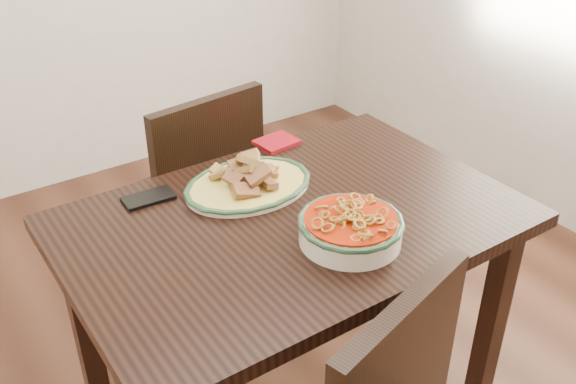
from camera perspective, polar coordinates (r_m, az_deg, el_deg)
dining_table at (r=1.73m, az=0.38°, el=-4.91°), size 1.17×0.78×0.75m
chair_far at (r=2.27m, az=-8.24°, el=-0.17°), size 0.47×0.47×0.89m
fish_plate at (r=1.77m, az=-3.59°, el=1.55°), size 0.36×0.28×0.11m
noodle_bowl at (r=1.56m, az=5.57°, el=-3.01°), size 0.26×0.26×0.08m
smartphone at (r=1.77m, az=-12.30°, el=-0.52°), size 0.14×0.08×0.01m
napkin at (r=2.03m, az=-1.03°, el=4.45°), size 0.13×0.11×0.01m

